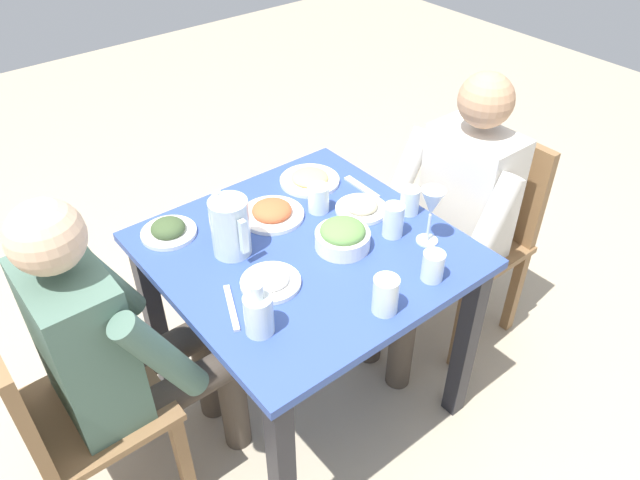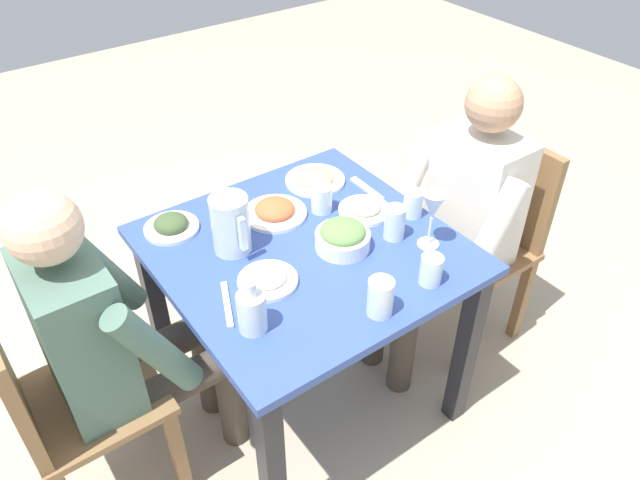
# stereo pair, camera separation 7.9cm
# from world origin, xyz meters

# --- Properties ---
(ground_plane) EXTENTS (8.00, 8.00, 0.00)m
(ground_plane) POSITION_xyz_m (0.00, 0.00, 0.00)
(ground_plane) COLOR tan
(dining_table) EXTENTS (0.90, 0.90, 0.74)m
(dining_table) POSITION_xyz_m (0.00, 0.00, 0.62)
(dining_table) COLOR #334C99
(dining_table) RESTS_ON ground_plane
(chair_near) EXTENTS (0.40, 0.40, 0.87)m
(chair_near) POSITION_xyz_m (-0.09, -0.81, 0.49)
(chair_near) COLOR olive
(chair_near) RESTS_ON ground_plane
(chair_far) EXTENTS (0.40, 0.40, 0.87)m
(chair_far) POSITION_xyz_m (0.08, 0.81, 0.49)
(chair_far) COLOR olive
(chair_far) RESTS_ON ground_plane
(diner_near) EXTENTS (0.48, 0.53, 1.16)m
(diner_near) POSITION_xyz_m (-0.09, -0.61, 0.64)
(diner_near) COLOR #4C6B5B
(diner_near) RESTS_ON ground_plane
(diner_far) EXTENTS (0.48, 0.53, 1.16)m
(diner_far) POSITION_xyz_m (0.08, 0.61, 0.64)
(diner_far) COLOR silver
(diner_far) RESTS_ON ground_plane
(water_pitcher) EXTENTS (0.16, 0.12, 0.19)m
(water_pitcher) POSITION_xyz_m (-0.12, -0.19, 0.84)
(water_pitcher) COLOR silver
(water_pitcher) RESTS_ON dining_table
(salad_bowl) EXTENTS (0.17, 0.17, 0.09)m
(salad_bowl) POSITION_xyz_m (0.07, 0.09, 0.78)
(salad_bowl) COLOR white
(salad_bowl) RESTS_ON dining_table
(plate_fries) EXTENTS (0.22, 0.22, 0.04)m
(plate_fries) POSITION_xyz_m (-0.29, 0.24, 0.76)
(plate_fries) COLOR white
(plate_fries) RESTS_ON dining_table
(plate_yoghurt) EXTENTS (0.18, 0.18, 0.05)m
(plate_yoghurt) POSITION_xyz_m (0.08, -0.19, 0.76)
(plate_yoghurt) COLOR white
(plate_yoghurt) RESTS_ON dining_table
(plate_rice_curry) EXTENTS (0.22, 0.22, 0.05)m
(plate_rice_curry) POSITION_xyz_m (-0.20, 0.01, 0.76)
(plate_rice_curry) COLOR white
(plate_rice_curry) RESTS_ON dining_table
(plate_dolmas) EXTENTS (0.18, 0.18, 0.05)m
(plate_dolmas) POSITION_xyz_m (-0.33, -0.31, 0.76)
(plate_dolmas) COLOR white
(plate_dolmas) RESTS_ON dining_table
(plate_beans) EXTENTS (0.18, 0.18, 0.04)m
(plate_beans) POSITION_xyz_m (-0.03, 0.27, 0.76)
(plate_beans) COLOR white
(plate_beans) RESTS_ON dining_table
(water_glass_far_left) EXTENTS (0.07, 0.07, 0.10)m
(water_glass_far_left) POSITION_xyz_m (-0.13, 0.16, 0.79)
(water_glass_far_left) COLOR silver
(water_glass_far_left) RESTS_ON dining_table
(water_glass_by_pitcher) EXTENTS (0.07, 0.07, 0.09)m
(water_glass_by_pitcher) POSITION_xyz_m (0.07, 0.39, 0.79)
(water_glass_by_pitcher) COLOR silver
(water_glass_by_pitcher) RESTS_ON dining_table
(water_glass_center) EXTENTS (0.07, 0.07, 0.11)m
(water_glass_center) POSITION_xyz_m (0.36, 0.00, 0.80)
(water_glass_center) COLOR silver
(water_glass_center) RESTS_ON dining_table
(water_glass_near_right) EXTENTS (0.07, 0.07, 0.11)m
(water_glass_near_right) POSITION_xyz_m (0.13, 0.26, 0.80)
(water_glass_near_right) COLOR silver
(water_glass_near_right) RESTS_ON dining_table
(water_glass_near_left) EXTENTS (0.07, 0.07, 0.09)m
(water_glass_near_left) POSITION_xyz_m (0.35, 0.20, 0.79)
(water_glass_near_left) COLOR silver
(water_glass_near_left) RESTS_ON dining_table
(wine_glass) EXTENTS (0.08, 0.08, 0.20)m
(wine_glass) POSITION_xyz_m (0.22, 0.32, 0.88)
(wine_glass) COLOR silver
(wine_glass) RESTS_ON dining_table
(oil_carafe) EXTENTS (0.08, 0.08, 0.16)m
(oil_carafe) POSITION_xyz_m (0.21, -0.32, 0.80)
(oil_carafe) COLOR silver
(oil_carafe) RESTS_ON dining_table
(fork_near) EXTENTS (0.17, 0.03, 0.01)m
(fork_near) POSITION_xyz_m (-0.14, 0.36, 0.75)
(fork_near) COLOR silver
(fork_near) RESTS_ON dining_table
(knife_near) EXTENTS (0.18, 0.09, 0.01)m
(knife_near) POSITION_xyz_m (0.09, -0.33, 0.75)
(knife_near) COLOR silver
(knife_near) RESTS_ON dining_table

